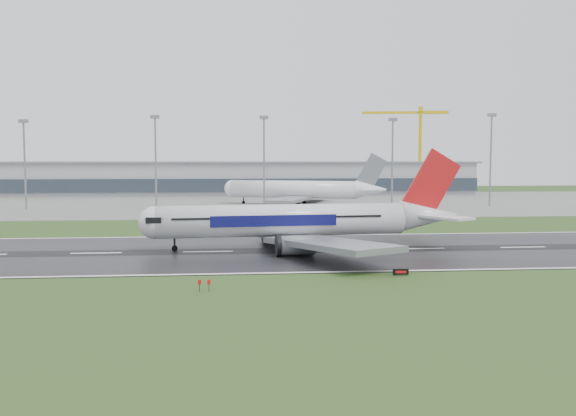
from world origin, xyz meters
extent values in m
plane|color=#264318|center=(0.00, 0.00, 0.00)|extent=(520.00, 520.00, 0.00)
cube|color=black|center=(0.00, 0.00, 0.05)|extent=(400.00, 45.00, 0.10)
cube|color=slate|center=(0.00, 125.00, 0.04)|extent=(400.00, 130.00, 0.08)
cube|color=#91949B|center=(0.00, 185.00, 7.50)|extent=(240.00, 36.00, 15.00)
cylinder|color=gray|center=(-65.11, 100.00, 14.52)|extent=(0.64, 0.64, 29.03)
cylinder|color=gray|center=(-21.75, 100.00, 15.36)|extent=(0.64, 0.64, 30.72)
cylinder|color=gray|center=(15.39, 100.00, 15.37)|extent=(0.64, 0.64, 30.74)
cylinder|color=gray|center=(60.98, 100.00, 15.14)|extent=(0.64, 0.64, 30.28)
cylinder|color=gray|center=(97.14, 100.00, 16.05)|extent=(0.64, 0.64, 32.10)
camera|label=1|loc=(4.69, -109.88, 16.97)|focal=37.56mm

